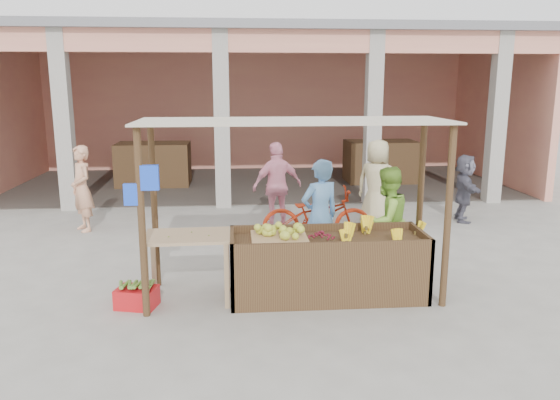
{
  "coord_description": "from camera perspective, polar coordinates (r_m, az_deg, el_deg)",
  "views": [
    {
      "loc": [
        -0.71,
        -6.92,
        2.85
      ],
      "look_at": [
        -0.04,
        1.2,
        1.09
      ],
      "focal_mm": 35.0,
      "sensor_mm": 36.0,
      "label": 1
    }
  ],
  "objects": [
    {
      "name": "papaya_pile",
      "position": [
        7.23,
        -9.67,
        -2.89
      ],
      "size": [
        0.66,
        0.38,
        0.19
      ],
      "primitive_type": null,
      "color": "#4A822A",
      "rests_on": "side_table"
    },
    {
      "name": "fruit_stall",
      "position": [
        7.45,
        4.95,
        -7.1
      ],
      "size": [
        2.6,
        0.95,
        0.8
      ],
      "primitive_type": "cube",
      "color": "#4F391F",
      "rests_on": "ground"
    },
    {
      "name": "plantain_bundle",
      "position": [
        7.34,
        -14.79,
        -8.6
      ],
      "size": [
        0.37,
        0.26,
        0.07
      ],
      "primitive_type": null,
      "color": "olive",
      "rests_on": "red_crate"
    },
    {
      "name": "shopper_d",
      "position": [
        11.94,
        18.71,
        1.36
      ],
      "size": [
        0.85,
        1.46,
        1.48
      ],
      "primitive_type": "imported",
      "rotation": [
        0.0,
        0.0,
        1.35
      ],
      "color": "#545362",
      "rests_on": "ground"
    },
    {
      "name": "vendor_green",
      "position": [
        8.26,
        11.04,
        -1.93
      ],
      "size": [
        0.97,
        0.85,
        1.74
      ],
      "primitive_type": "imported",
      "rotation": [
        0.0,
        0.0,
        3.69
      ],
      "color": "#87C13D",
      "rests_on": "ground"
    },
    {
      "name": "produce_sacks",
      "position": [
        12.88,
        10.72,
        0.4
      ],
      "size": [
        0.71,
        0.44,
        0.54
      ],
      "color": "maroon",
      "rests_on": "ground"
    },
    {
      "name": "motorcycle",
      "position": [
        9.75,
        3.89,
        -1.58
      ],
      "size": [
        0.8,
        2.08,
        1.07
      ],
      "primitive_type": "imported",
      "rotation": [
        0.0,
        0.0,
        1.53
      ],
      "color": "#A7290F",
      "rests_on": "ground"
    },
    {
      "name": "berry_heap",
      "position": [
        7.25,
        4.37,
        -3.72
      ],
      "size": [
        0.44,
        0.36,
        0.14
      ],
      "primitive_type": "ellipsoid",
      "color": "maroon",
      "rests_on": "fruit_stall"
    },
    {
      "name": "shopper_b",
      "position": [
        10.67,
        -0.29,
        1.77
      ],
      "size": [
        1.21,
        0.9,
        1.85
      ],
      "primitive_type": "imported",
      "rotation": [
        0.0,
        0.0,
        3.47
      ],
      "color": "pink",
      "rests_on": "ground"
    },
    {
      "name": "shopper_c",
      "position": [
        11.09,
        10.1,
        2.22
      ],
      "size": [
        1.11,
        1.05,
        1.94
      ],
      "primitive_type": "imported",
      "rotation": [
        0.0,
        0.0,
        2.48
      ],
      "color": "tan",
      "rests_on": "ground"
    },
    {
      "name": "side_table",
      "position": [
        7.29,
        -9.61,
        -4.69
      ],
      "size": [
        1.13,
        0.77,
        0.9
      ],
      "rotation": [
        0.0,
        0.0,
        0.03
      ],
      "color": "#A38262",
      "rests_on": "ground"
    },
    {
      "name": "shopper_e",
      "position": [
        11.23,
        -20.01,
        1.29
      ],
      "size": [
        0.78,
        0.81,
        1.75
      ],
      "primitive_type": "imported",
      "rotation": [
        0.0,
        0.0,
        -0.96
      ],
      "color": "tan",
      "rests_on": "ground"
    },
    {
      "name": "market_building",
      "position": [
        15.87,
        -2.0,
        11.63
      ],
      "size": [
        14.4,
        6.4,
        4.2
      ],
      "color": "#ED9C7C",
      "rests_on": "ground"
    },
    {
      "name": "banana_heap",
      "position": [
        7.44,
        10.31,
        -3.17
      ],
      "size": [
        1.19,
        0.65,
        0.22
      ],
      "primitive_type": null,
      "color": "yellow",
      "rests_on": "fruit_stall"
    },
    {
      "name": "vendor_blue",
      "position": [
        8.28,
        4.19,
        -1.3
      ],
      "size": [
        0.84,
        0.74,
        1.86
      ],
      "primitive_type": "imported",
      "rotation": [
        0.0,
        0.0,
        3.53
      ],
      "color": "#5A8FC6",
      "rests_on": "ground"
    },
    {
      "name": "red_crate",
      "position": [
        7.4,
        -14.72,
        -9.81
      ],
      "size": [
        0.57,
        0.47,
        0.26
      ],
      "primitive_type": "cube",
      "rotation": [
        0.0,
        0.0,
        -0.24
      ],
      "color": "red",
      "rests_on": "ground"
    },
    {
      "name": "stall_awning",
      "position": [
        7.07,
        0.98,
        5.07
      ],
      "size": [
        4.09,
        1.35,
        2.39
      ],
      "color": "#4F391F",
      "rests_on": "ground"
    },
    {
      "name": "melon_tray",
      "position": [
        7.24,
        -0.1,
        -3.53
      ],
      "size": [
        0.74,
        0.64,
        0.2
      ],
      "color": "tan",
      "rests_on": "fruit_stall"
    },
    {
      "name": "ground",
      "position": [
        7.52,
        1.08,
        -10.1
      ],
      "size": [
        60.0,
        60.0,
        0.0
      ],
      "primitive_type": "plane",
      "color": "gray",
      "rests_on": "ground"
    }
  ]
}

